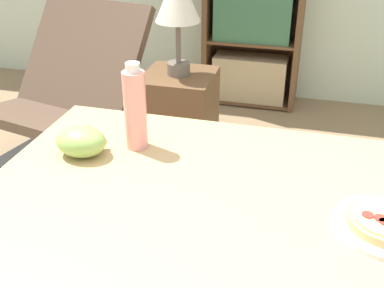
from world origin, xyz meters
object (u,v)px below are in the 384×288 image
grape_bunch (81,141)px  drink_bottle (135,109)px  lounge_chair_near (70,121)px  bookshelf (254,14)px  side_table (179,131)px  table_lamp (178,0)px

grape_bunch → drink_bottle: 0.18m
lounge_chair_near → bookshelf: size_ratio=0.66×
side_table → lounge_chair_near: bearing=178.9°
bookshelf → side_table: size_ratio=2.19×
side_table → table_lamp: table_lamp is taller
lounge_chair_near → side_table: 0.63m
grape_bunch → lounge_chair_near: (-0.65, 1.04, -0.50)m
side_table → table_lamp: 0.66m
grape_bunch → drink_bottle: (0.13, 0.09, 0.08)m
bookshelf → table_lamp: (-0.18, -1.21, 0.33)m
grape_bunch → side_table: (-0.02, 1.03, -0.48)m
grape_bunch → drink_bottle: drink_bottle is taller
grape_bunch → table_lamp: 1.05m
lounge_chair_near → side_table: bearing=11.6°
grape_bunch → lounge_chair_near: bearing=121.8°
drink_bottle → lounge_chair_near: drink_bottle is taller
lounge_chair_near → side_table: size_ratio=1.44×
drink_bottle → lounge_chair_near: size_ratio=0.29×
bookshelf → table_lamp: bearing=-98.6°
grape_bunch → table_lamp: table_lamp is taller
grape_bunch → table_lamp: bearing=91.0°
lounge_chair_near → bookshelf: bookshelf is taller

